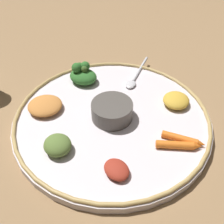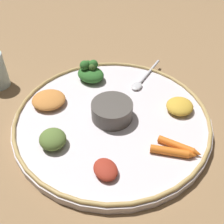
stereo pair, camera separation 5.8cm
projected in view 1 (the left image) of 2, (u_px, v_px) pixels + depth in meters
ground_plane at (112, 123)px, 0.60m from camera, size 2.40×2.40×0.00m
platter at (112, 120)px, 0.59m from camera, size 0.43×0.43×0.02m
platter_rim at (112, 116)px, 0.59m from camera, size 0.42×0.42×0.01m
center_bowl at (112, 110)px, 0.57m from camera, size 0.09×0.09×0.04m
spoon at (135, 77)px, 0.69m from camera, size 0.13×0.11×0.01m
greens_pile at (83, 74)px, 0.67m from camera, size 0.09×0.09×0.05m
carrot_near_spoon at (178, 145)px, 0.52m from camera, size 0.04×0.09×0.02m
carrot_outer at (183, 139)px, 0.53m from camera, size 0.06×0.08×0.01m
mound_squash at (45, 106)px, 0.60m from camera, size 0.09×0.09×0.02m
mound_beet at (117, 169)px, 0.48m from camera, size 0.06×0.06×0.02m
mound_collards at (58, 145)px, 0.51m from camera, size 0.07×0.07×0.03m
mound_lentil_yellow at (176, 100)px, 0.61m from camera, size 0.08×0.08×0.02m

